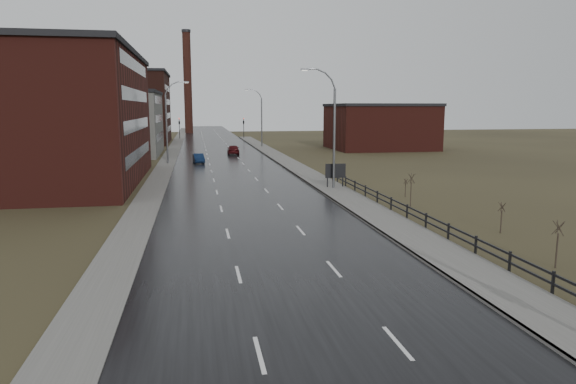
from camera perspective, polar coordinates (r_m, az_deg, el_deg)
name	(u,v)px	position (r m, az deg, el deg)	size (l,w,h in m)	color
road	(226,164)	(71.57, -6.86, 3.09)	(14.00, 300.00, 0.06)	black
sidewalk_right	(334,190)	(48.36, 5.15, 0.20)	(3.20, 180.00, 0.18)	#595651
curb_right	(318,191)	(47.99, 3.40, 0.15)	(0.16, 180.00, 0.18)	slate
sidewalk_left	(166,165)	(71.57, -13.44, 2.93)	(2.40, 260.00, 0.12)	#595651
warehouse_near	(25,118)	(58.54, -27.21, 7.36)	(22.44, 28.56, 13.50)	#471914
warehouse_mid	(110,123)	(90.15, -19.21, 7.26)	(16.32, 20.40, 10.50)	slate
warehouse_far	(107,108)	(120.53, -19.45, 8.83)	(26.52, 24.48, 15.50)	#331611
building_right	(380,126)	(99.25, 10.18, 7.19)	(18.36, 16.32, 8.50)	#471914
smokestack	(188,82)	(161.24, -11.09, 11.94)	(2.70, 2.70, 30.70)	#331611
streetlight_right_mid	(331,128)	(48.73, 4.83, 7.07)	(3.36, 0.28, 11.35)	slate
streetlight_left	(169,122)	(73.15, -13.13, 7.61)	(3.36, 0.28, 11.35)	slate
streetlight_right_far	(260,118)	(101.84, -3.11, 8.26)	(3.36, 0.28, 11.35)	slate
guardrail	(431,221)	(33.43, 15.58, -3.14)	(0.10, 53.05, 1.10)	black
shrub_c	(557,243)	(28.21, 27.75, -5.05)	(0.56, 0.59, 2.36)	#382D23
shrub_d	(501,217)	(34.59, 22.63, -2.57)	(0.47, 0.49, 1.95)	#382D23
shrub_e	(411,189)	(41.56, 13.51, 0.32)	(0.63, 0.66, 2.65)	#382D23
shrub_f	(406,187)	(46.02, 12.93, 0.51)	(0.40, 0.41, 1.63)	#382D23
billboard	(335,172)	(49.69, 5.29, 2.27)	(2.01, 0.17, 2.43)	black
traffic_light_left	(179,121)	(131.13, -12.00, 7.77)	(0.58, 2.73, 5.30)	black
traffic_light_right	(244,120)	(131.63, -4.96, 7.95)	(0.58, 2.73, 5.30)	black
car_near	(199,159)	(73.45, -9.91, 3.67)	(1.38, 3.95, 1.30)	#0C1C3C
car_far	(233,150)	(86.32, -6.10, 4.70)	(1.94, 4.83, 1.64)	#410A0E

